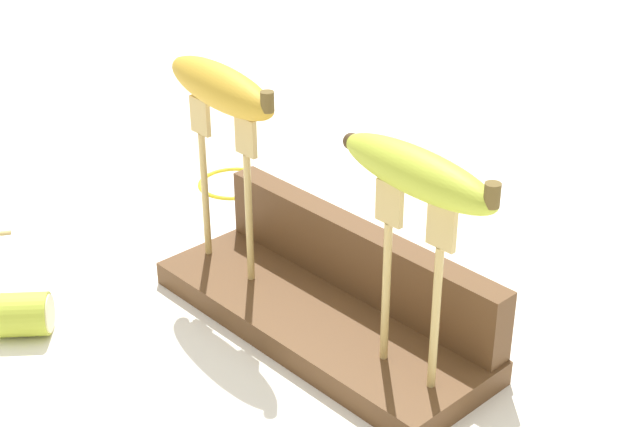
# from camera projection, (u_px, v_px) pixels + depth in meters

# --- Properties ---
(ground_plane) EXTENTS (3.00, 3.00, 0.00)m
(ground_plane) POSITION_uv_depth(u_px,v_px,m) (320.00, 330.00, 0.90)
(ground_plane) COLOR white
(wooden_board) EXTENTS (0.35, 0.13, 0.02)m
(wooden_board) POSITION_uv_depth(u_px,v_px,m) (320.00, 319.00, 0.89)
(wooden_board) COLOR brown
(wooden_board) RESTS_ON ground
(board_backstop) EXTENTS (0.34, 0.03, 0.07)m
(board_backstop) POSITION_uv_depth(u_px,v_px,m) (358.00, 258.00, 0.90)
(board_backstop) COLOR brown
(board_backstop) RESTS_ON wooden_board
(fork_stand_left) EXTENTS (0.09, 0.01, 0.17)m
(fork_stand_left) POSITION_uv_depth(u_px,v_px,m) (225.00, 174.00, 0.91)
(fork_stand_left) COLOR tan
(fork_stand_left) RESTS_ON wooden_board
(fork_stand_right) EXTENTS (0.08, 0.01, 0.17)m
(fork_stand_right) POSITION_uv_depth(u_px,v_px,m) (412.00, 268.00, 0.75)
(fork_stand_right) COLOR tan
(fork_stand_right) RESTS_ON wooden_board
(banana_raised_left) EXTENTS (0.17, 0.06, 0.04)m
(banana_raised_left) POSITION_uv_depth(u_px,v_px,m) (220.00, 87.00, 0.87)
(banana_raised_left) COLOR gold
(banana_raised_left) RESTS_ON fork_stand_left
(banana_raised_right) EXTENTS (0.16, 0.05, 0.04)m
(banana_raised_right) POSITION_uv_depth(u_px,v_px,m) (417.00, 172.00, 0.71)
(banana_raised_right) COLOR #B2C138
(banana_raised_right) RESTS_ON fork_stand_right
(banana_chunk_far) EXTENTS (0.06, 0.07, 0.04)m
(banana_chunk_far) POSITION_uv_depth(u_px,v_px,m) (23.00, 314.00, 0.88)
(banana_chunk_far) COLOR #B2C138
(banana_chunk_far) RESTS_ON ground
(wire_coil) EXTENTS (0.09, 0.09, 0.01)m
(wire_coil) POSITION_uv_depth(u_px,v_px,m) (234.00, 182.00, 1.17)
(wire_coil) COLOR gold
(wire_coil) RESTS_ON ground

